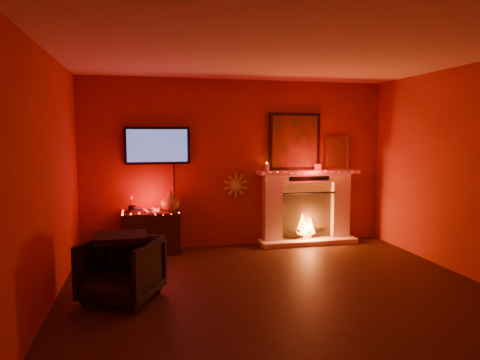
% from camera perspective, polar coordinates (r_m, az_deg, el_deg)
% --- Properties ---
extents(room, '(5.00, 5.00, 5.00)m').
position_cam_1_polar(room, '(4.59, 6.57, 0.21)').
color(room, black).
rests_on(room, ground).
extents(floor, '(5.00, 5.00, 0.00)m').
position_cam_1_polar(floor, '(4.91, 6.37, -15.67)').
color(floor, black).
rests_on(floor, ground).
extents(fireplace, '(1.72, 0.40, 2.18)m').
position_cam_1_polar(fireplace, '(7.28, 8.80, -2.66)').
color(fireplace, beige).
rests_on(fireplace, floor).
extents(tv, '(1.00, 0.07, 1.24)m').
position_cam_1_polar(tv, '(6.76, -10.96, 4.50)').
color(tv, black).
rests_on(tv, room).
extents(sunburst_clock, '(0.40, 0.03, 0.40)m').
position_cam_1_polar(sunburst_clock, '(6.99, -0.57, -0.67)').
color(sunburst_clock, gold).
rests_on(sunburst_clock, room).
extents(console_table, '(0.86, 0.56, 0.96)m').
position_cam_1_polar(console_table, '(6.72, -11.53, -6.38)').
color(console_table, black).
rests_on(console_table, floor).
extents(armchair, '(1.00, 1.01, 0.69)m').
position_cam_1_polar(armchair, '(4.94, -15.51, -11.46)').
color(armchair, black).
rests_on(armchair, floor).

